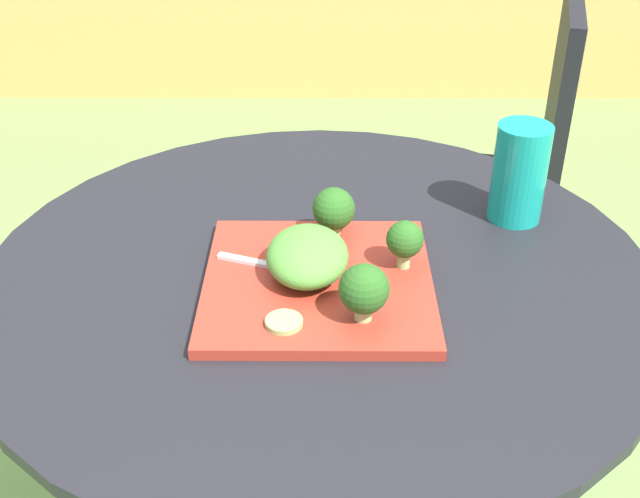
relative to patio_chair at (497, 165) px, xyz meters
name	(u,v)px	position (x,y,z in m)	size (l,w,h in m)	color
patio_table	(319,431)	(-0.39, -0.76, -0.06)	(0.85, 0.85, 0.76)	black
patio_chair	(497,165)	(0.00, 0.00, 0.00)	(0.53, 0.53, 0.90)	black
salad_plate	(322,283)	(-0.39, -0.81, 0.24)	(0.27, 0.27, 0.01)	#AD3323
drinking_glass	(519,178)	(-0.12, -0.63, 0.29)	(0.07, 0.07, 0.14)	#149989
fork	(288,269)	(-0.43, -0.79, 0.25)	(0.15, 0.07, 0.00)	silver
lettuce_mound	(307,256)	(-0.41, -0.80, 0.27)	(0.10, 0.13, 0.05)	#519338
broccoli_floret_0	(364,290)	(-0.34, -0.89, 0.28)	(0.06, 0.06, 0.07)	#99B770
broccoli_floret_1	(334,209)	(-0.37, -0.70, 0.28)	(0.06, 0.06, 0.06)	#99B770
broccoli_floret_2	(405,240)	(-0.29, -0.78, 0.28)	(0.05, 0.05, 0.06)	#99B770
cucumber_slice_0	(284,322)	(-0.43, -0.90, 0.25)	(0.04, 0.04, 0.01)	#8EB766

